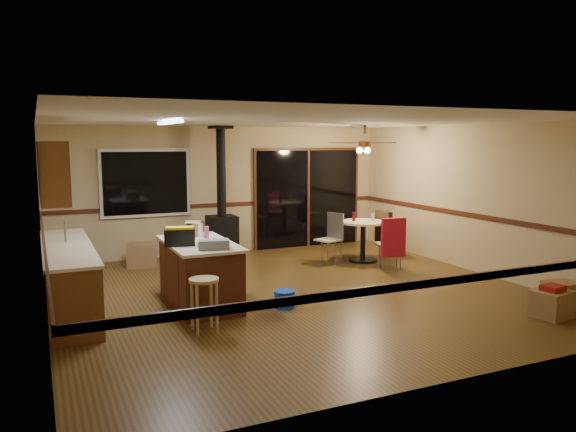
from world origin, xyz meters
TOP-DOWN VIEW (x-y plane):
  - floor at (0.00, 0.00)m, footprint 7.00×7.00m
  - ceiling at (0.00, 0.00)m, footprint 7.00×7.00m
  - wall_back at (0.00, 3.50)m, footprint 7.00×0.00m
  - wall_front at (0.00, -3.50)m, footprint 7.00×0.00m
  - wall_left at (-3.50, 0.00)m, footprint 0.00×7.00m
  - wall_right at (3.50, 0.00)m, footprint 0.00×7.00m
  - chair_rail at (0.00, 0.00)m, footprint 7.00×7.00m
  - window at (-1.60, 3.45)m, footprint 1.72×0.10m
  - sliding_door at (1.90, 3.45)m, footprint 2.52×0.10m
  - lower_cabinets at (-3.20, 0.50)m, footprint 0.60×3.00m
  - countertop at (-3.20, 0.50)m, footprint 0.64×3.04m
  - upper_cabinets at (-3.33, 0.70)m, footprint 0.35×2.00m
  - kitchen_island at (-1.50, 0.00)m, footprint 0.88×1.68m
  - wood_stove at (-0.20, 3.05)m, footprint 0.55×0.50m
  - ceiling_fan at (2.15, 1.54)m, footprint 0.24×0.24m
  - fluorescent_strip at (-1.80, 0.30)m, footprint 0.10×1.20m
  - toolbox_grey at (-1.46, -0.57)m, footprint 0.44×0.31m
  - toolbox_black at (-1.81, -0.14)m, footprint 0.45×0.31m
  - toolbox_yellow_lid at (-1.81, -0.14)m, footprint 0.40×0.28m
  - box_on_island at (-1.43, 0.58)m, footprint 0.30×0.36m
  - bottle_dark at (-1.64, -0.00)m, footprint 0.10×0.10m
  - bottle_pink at (-1.37, 0.06)m, footprint 0.09×0.09m
  - bottle_white at (-1.37, 0.38)m, footprint 0.09×0.09m
  - bar_stool at (-1.76, -1.13)m, footprint 0.45×0.45m
  - blue_bucket at (-0.48, -0.63)m, footprint 0.38×0.38m
  - dining_table at (2.15, 1.54)m, footprint 0.88×0.88m
  - glass_red at (2.00, 1.64)m, footprint 0.09×0.09m
  - glass_cream at (2.33, 1.49)m, footprint 0.08×0.08m
  - chair_left at (1.55, 1.68)m, footprint 0.51×0.51m
  - chair_near at (2.21, 0.66)m, footprint 0.50×0.53m
  - chair_right at (2.66, 1.59)m, footprint 0.47×0.44m
  - box_under_window at (-1.83, 2.82)m, footprint 0.61×0.52m
  - box_corner_a at (2.56, -2.46)m, footprint 0.53×0.47m
  - box_corner_b at (3.10, -2.15)m, footprint 0.46×0.40m
  - box_small_red at (2.56, -2.46)m, footprint 0.31×0.27m

SIDE VIEW (x-z plane):
  - floor at x=0.00m, z-range 0.00..0.00m
  - blue_bucket at x=-0.48m, z-range 0.00..0.24m
  - box_corner_b at x=3.10m, z-range 0.00..0.34m
  - box_corner_a at x=2.56m, z-range 0.00..0.36m
  - box_under_window at x=-1.83m, z-range 0.00..0.43m
  - bar_stool at x=-1.76m, z-range 0.00..0.66m
  - box_small_red at x=2.56m, z-range 0.36..0.43m
  - lower_cabinets at x=-3.20m, z-range 0.00..0.86m
  - kitchen_island at x=-1.50m, z-range 0.00..0.90m
  - dining_table at x=2.15m, z-range 0.14..0.92m
  - chair_left at x=1.55m, z-range 0.33..0.85m
  - chair_near at x=2.21m, z-range 0.25..0.95m
  - chair_right at x=2.66m, z-range 0.25..0.95m
  - wood_stove at x=-0.20m, z-range -0.53..1.99m
  - glass_cream at x=2.33m, z-range 0.78..0.93m
  - glass_red at x=2.00m, z-range 0.78..0.96m
  - countertop at x=-3.20m, z-range 0.86..0.90m
  - toolbox_grey at x=-1.46m, z-range 0.90..1.02m
  - bottle_white at x=-1.37m, z-range 0.90..1.10m
  - chair_rail at x=0.00m, z-range 0.96..1.04m
  - box_on_island at x=-1.43m, z-range 0.90..1.11m
  - bottle_pink at x=-1.37m, z-range 0.90..1.11m
  - toolbox_black at x=-1.81m, z-range 0.90..1.12m
  - bottle_dark at x=-1.64m, z-range 0.90..1.17m
  - sliding_door at x=1.90m, z-range 0.00..2.10m
  - toolbox_yellow_lid at x=-1.81m, z-range 1.12..1.15m
  - wall_back at x=0.00m, z-range -2.20..4.80m
  - wall_front at x=0.00m, z-range -2.20..4.80m
  - wall_left at x=-3.50m, z-range -2.20..4.80m
  - wall_right at x=3.50m, z-range -2.20..4.80m
  - window at x=-1.60m, z-range 0.84..2.16m
  - upper_cabinets at x=-3.33m, z-range 1.50..2.30m
  - ceiling_fan at x=2.15m, z-range 1.94..2.49m
  - fluorescent_strip at x=-1.80m, z-range 2.54..2.58m
  - ceiling at x=0.00m, z-range 2.60..2.60m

